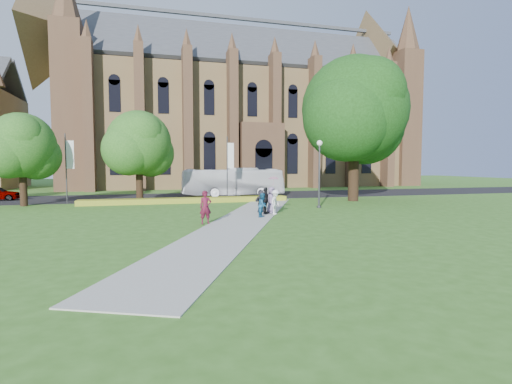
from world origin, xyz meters
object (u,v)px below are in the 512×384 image
object	(u,v)px
large_tree	(355,110)
tour_coach	(233,182)
streetlamp	(319,165)
pedestrian_0	(206,207)

from	to	relation	value
large_tree	tour_coach	bearing A→B (deg)	140.02
large_tree	tour_coach	xyz separation A→B (m)	(-9.61, 8.06, -6.85)
streetlamp	pedestrian_0	size ratio (longest dim) A/B	2.81
large_tree	pedestrian_0	bearing A→B (deg)	-144.88
tour_coach	pedestrian_0	xyz separation A→B (m)	(-5.69, -18.83, -0.54)
large_tree	pedestrian_0	distance (m)	20.12
streetlamp	pedestrian_0	distance (m)	11.87
streetlamp	tour_coach	xyz separation A→B (m)	(-4.11, 12.56, -1.78)
streetlamp	pedestrian_0	world-z (taller)	streetlamp
tour_coach	pedestrian_0	distance (m)	19.68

